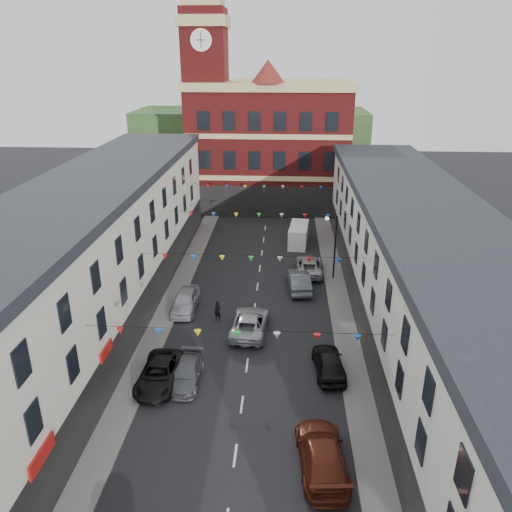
% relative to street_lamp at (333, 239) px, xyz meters
% --- Properties ---
extents(ground, '(160.00, 160.00, 0.00)m').
position_rel_street_lamp_xyz_m(ground, '(-6.55, -14.00, -3.90)').
color(ground, black).
rests_on(ground, ground).
extents(pavement_left, '(1.80, 64.00, 0.15)m').
position_rel_street_lamp_xyz_m(pavement_left, '(-13.45, -12.00, -3.83)').
color(pavement_left, '#605E5B').
rests_on(pavement_left, ground).
extents(pavement_right, '(1.80, 64.00, 0.15)m').
position_rel_street_lamp_xyz_m(pavement_right, '(0.35, -12.00, -3.83)').
color(pavement_right, '#605E5B').
rests_on(pavement_right, ground).
extents(terrace_left, '(8.40, 56.00, 10.70)m').
position_rel_street_lamp_xyz_m(terrace_left, '(-18.33, -13.00, 1.44)').
color(terrace_left, silver).
rests_on(terrace_left, ground).
extents(terrace_right, '(8.40, 56.00, 9.70)m').
position_rel_street_lamp_xyz_m(terrace_right, '(5.23, -13.00, 0.95)').
color(terrace_right, silver).
rests_on(terrace_right, ground).
extents(civic_building, '(20.60, 13.30, 18.50)m').
position_rel_street_lamp_xyz_m(civic_building, '(-6.55, 23.95, 4.23)').
color(civic_building, maroon).
rests_on(civic_building, ground).
extents(clock_tower, '(5.60, 5.60, 30.00)m').
position_rel_street_lamp_xyz_m(clock_tower, '(-14.05, 21.00, 11.03)').
color(clock_tower, maroon).
rests_on(clock_tower, ground).
extents(distant_hill, '(40.00, 14.00, 10.00)m').
position_rel_street_lamp_xyz_m(distant_hill, '(-10.55, 48.00, 1.10)').
color(distant_hill, '#284520').
rests_on(distant_hill, ground).
extents(street_lamp, '(1.10, 0.36, 6.00)m').
position_rel_street_lamp_xyz_m(street_lamp, '(0.00, 0.00, 0.00)').
color(street_lamp, black).
rests_on(street_lamp, ground).
extents(car_left_c, '(2.39, 5.07, 1.40)m').
position_rel_street_lamp_xyz_m(car_left_c, '(-11.83, -16.25, -3.20)').
color(car_left_c, black).
rests_on(car_left_c, ground).
extents(car_left_d, '(1.82, 4.40, 1.27)m').
position_rel_street_lamp_xyz_m(car_left_d, '(-10.17, -15.95, -3.27)').
color(car_left_d, '#494A52').
rests_on(car_left_d, ground).
extents(car_left_e, '(1.92, 4.71, 1.60)m').
position_rel_street_lamp_xyz_m(car_left_e, '(-12.05, -6.59, -3.10)').
color(car_left_e, '#9B9EA4').
rests_on(car_left_e, ground).
extents(car_right_c, '(2.73, 5.74, 1.62)m').
position_rel_street_lamp_xyz_m(car_right_c, '(-2.21, -22.51, -3.10)').
color(car_right_c, '#511D10').
rests_on(car_right_c, ground).
extents(car_right_d, '(2.16, 4.62, 1.53)m').
position_rel_street_lamp_xyz_m(car_right_d, '(-1.24, -14.52, -3.14)').
color(car_right_d, black).
rests_on(car_right_d, ground).
extents(car_right_e, '(2.21, 5.10, 1.63)m').
position_rel_street_lamp_xyz_m(car_right_e, '(-2.95, -2.28, -3.09)').
color(car_right_e, '#575A60').
rests_on(car_right_e, ground).
extents(car_right_f, '(2.61, 5.38, 1.47)m').
position_rel_street_lamp_xyz_m(car_right_f, '(-1.91, 1.29, -3.17)').
color(car_right_f, '#A3A6A8').
rests_on(car_right_f, ground).
extents(moving_car, '(2.83, 5.56, 1.50)m').
position_rel_street_lamp_xyz_m(moving_car, '(-6.68, -9.70, -3.15)').
color(moving_car, '#A4A5AB').
rests_on(moving_car, ground).
extents(white_van, '(2.33, 4.98, 2.13)m').
position_rel_street_lamp_xyz_m(white_van, '(-2.75, 8.86, -2.84)').
color(white_van, white).
rests_on(white_van, ground).
extents(pedestrian, '(0.70, 0.59, 1.64)m').
position_rel_street_lamp_xyz_m(pedestrian, '(-9.25, -8.17, -3.09)').
color(pedestrian, black).
rests_on(pedestrian, ground).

